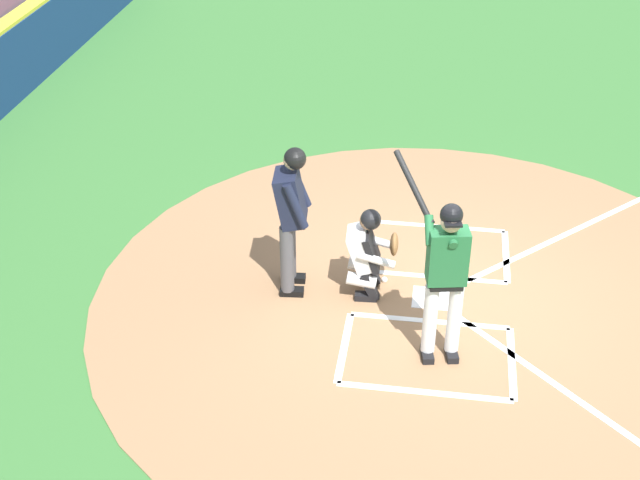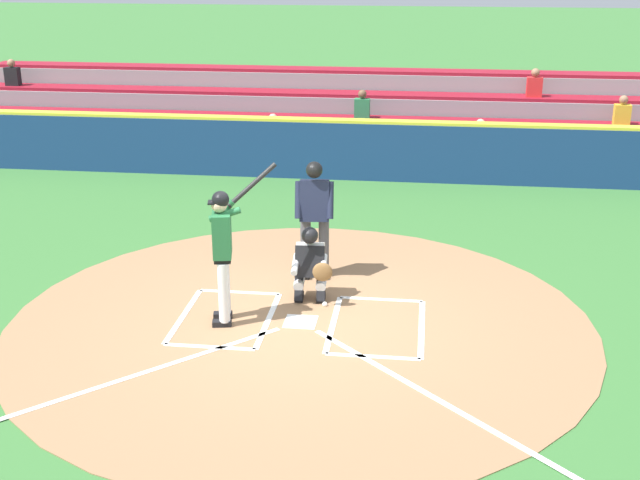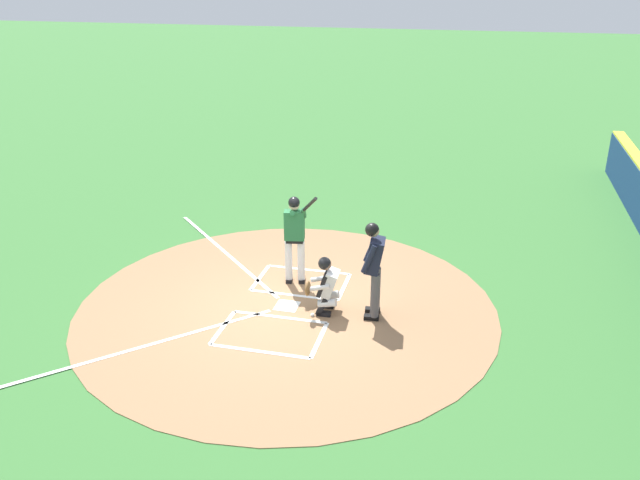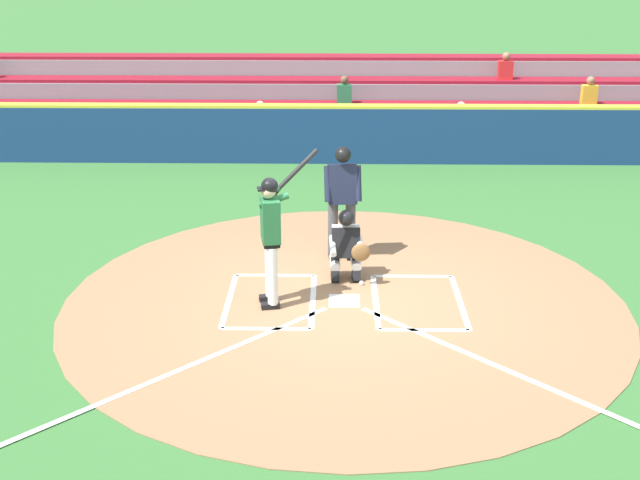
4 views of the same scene
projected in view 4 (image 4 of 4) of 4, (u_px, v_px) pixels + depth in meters
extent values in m
plane|color=#387033|center=(344.00, 302.00, 11.80)|extent=(120.00, 120.00, 0.00)
cylinder|color=#99704C|center=(344.00, 301.00, 11.80)|extent=(8.00, 8.00, 0.01)
cube|color=white|center=(344.00, 301.00, 11.79)|extent=(0.44, 0.44, 0.01)
cube|color=white|center=(412.00, 276.00, 12.62)|extent=(1.20, 0.08, 0.01)
cube|color=white|center=(424.00, 330.00, 10.94)|extent=(1.20, 0.08, 0.01)
cube|color=white|center=(376.00, 301.00, 11.79)|extent=(0.08, 1.80, 0.01)
cube|color=white|center=(460.00, 302.00, 11.77)|extent=(0.08, 1.80, 0.01)
cube|color=white|center=(275.00, 275.00, 12.65)|extent=(1.20, 0.08, 0.01)
cube|color=white|center=(266.00, 329.00, 10.97)|extent=(1.20, 0.08, 0.01)
cube|color=white|center=(313.00, 300.00, 11.80)|extent=(0.08, 1.80, 0.01)
cube|color=white|center=(229.00, 300.00, 11.82)|extent=(0.08, 1.80, 0.01)
cube|color=white|center=(170.00, 374.00, 9.87)|extent=(3.73, 3.73, 0.01)
cube|color=white|center=(523.00, 377.00, 9.80)|extent=(3.73, 3.73, 0.01)
cylinder|color=white|center=(273.00, 276.00, 11.40)|extent=(0.15, 0.15, 0.84)
cube|color=black|center=(270.00, 306.00, 11.56)|extent=(0.28, 0.17, 0.09)
cylinder|color=white|center=(270.00, 269.00, 11.64)|extent=(0.15, 0.15, 0.84)
cube|color=black|center=(268.00, 298.00, 11.80)|extent=(0.28, 0.17, 0.09)
cube|color=black|center=(271.00, 241.00, 11.36)|extent=(0.28, 0.38, 0.10)
cube|color=#236638|center=(270.00, 220.00, 11.25)|extent=(0.31, 0.44, 0.60)
sphere|color=beige|center=(268.00, 191.00, 11.10)|extent=(0.21, 0.21, 0.21)
sphere|color=black|center=(270.00, 186.00, 11.07)|extent=(0.23, 0.23, 0.23)
cube|color=black|center=(261.00, 189.00, 11.07)|extent=(0.14, 0.19, 0.02)
cylinder|color=#236638|center=(274.00, 200.00, 11.14)|extent=(0.44, 0.17, 0.21)
cylinder|color=#236638|center=(272.00, 196.00, 11.33)|extent=(0.28, 0.14, 0.29)
cylinder|color=black|center=(296.00, 171.00, 11.41)|extent=(0.62, 0.48, 0.53)
cylinder|color=black|center=(276.00, 192.00, 11.31)|extent=(0.10, 0.11, 0.08)
cube|color=black|center=(356.00, 277.00, 12.51)|extent=(0.13, 0.27, 0.09)
cube|color=black|center=(356.00, 269.00, 12.41)|extent=(0.13, 0.25, 0.37)
cylinder|color=silver|center=(356.00, 261.00, 12.48)|extent=(0.17, 0.37, 0.21)
cube|color=black|center=(335.00, 278.00, 12.50)|extent=(0.13, 0.27, 0.09)
cube|color=black|center=(335.00, 269.00, 12.40)|extent=(0.13, 0.25, 0.37)
cylinder|color=silver|center=(335.00, 262.00, 12.47)|extent=(0.17, 0.37, 0.21)
cube|color=silver|center=(346.00, 240.00, 12.36)|extent=(0.42, 0.38, 0.52)
cube|color=black|center=(346.00, 243.00, 12.26)|extent=(0.43, 0.24, 0.46)
sphere|color=#9E7051|center=(346.00, 219.00, 12.17)|extent=(0.21, 0.21, 0.21)
sphere|color=black|center=(346.00, 218.00, 12.14)|extent=(0.24, 0.24, 0.24)
cylinder|color=silver|center=(360.00, 245.00, 12.22)|extent=(0.11, 0.45, 0.20)
cylinder|color=silver|center=(333.00, 246.00, 12.20)|extent=(0.11, 0.45, 0.20)
ellipsoid|color=brown|center=(361.00, 252.00, 12.04)|extent=(0.29, 0.12, 0.28)
cylinder|color=#4C4C51|center=(350.00, 227.00, 13.22)|extent=(0.16, 0.16, 0.86)
cube|color=black|center=(350.00, 255.00, 13.33)|extent=(0.15, 0.29, 0.09)
cylinder|color=#4C4C51|center=(333.00, 228.00, 13.20)|extent=(0.16, 0.16, 0.86)
cube|color=black|center=(333.00, 256.00, 13.31)|extent=(0.15, 0.29, 0.09)
cube|color=#191E33|center=(342.00, 184.00, 12.91)|extent=(0.47, 0.40, 0.66)
sphere|color=tan|center=(343.00, 156.00, 12.70)|extent=(0.22, 0.22, 0.22)
sphere|color=black|center=(343.00, 155.00, 12.68)|extent=(0.25, 0.25, 0.25)
cylinder|color=#191E33|center=(358.00, 183.00, 12.84)|extent=(0.13, 0.29, 0.56)
cylinder|color=#191E33|center=(327.00, 184.00, 12.80)|extent=(0.13, 0.29, 0.56)
sphere|color=white|center=(362.00, 283.00, 12.32)|extent=(0.07, 0.07, 0.07)
cube|color=navy|center=(341.00, 135.00, 18.59)|extent=(22.00, 0.36, 1.25)
cube|color=yellow|center=(341.00, 106.00, 18.35)|extent=(22.00, 0.32, 0.06)
cube|color=gray|center=(341.00, 141.00, 19.69)|extent=(20.00, 0.85, 0.45)
cube|color=maroon|center=(341.00, 130.00, 19.59)|extent=(19.60, 0.72, 0.08)
cube|color=gray|center=(341.00, 124.00, 20.40)|extent=(20.00, 0.85, 0.90)
cube|color=maroon|center=(341.00, 104.00, 20.23)|extent=(19.60, 0.72, 0.08)
cube|color=gray|center=(341.00, 108.00, 21.12)|extent=(20.00, 0.85, 1.35)
cube|color=maroon|center=(341.00, 80.00, 20.86)|extent=(19.60, 0.72, 0.08)
cube|color=gray|center=(340.00, 93.00, 21.83)|extent=(20.00, 0.85, 1.80)
cube|color=maroon|center=(341.00, 57.00, 21.50)|extent=(19.60, 0.72, 0.08)
cube|color=yellow|center=(589.00, 95.00, 19.99)|extent=(0.36, 0.22, 0.46)
sphere|color=#9E7051|center=(591.00, 81.00, 19.86)|extent=(0.20, 0.20, 0.20)
cube|color=red|center=(505.00, 70.00, 20.65)|extent=(0.36, 0.22, 0.46)
sphere|color=#9E7051|center=(506.00, 56.00, 20.53)|extent=(0.20, 0.20, 0.20)
cube|color=black|center=(460.00, 120.00, 19.40)|extent=(0.36, 0.22, 0.46)
sphere|color=beige|center=(461.00, 106.00, 19.28)|extent=(0.20, 0.20, 0.20)
cube|color=#2D844C|center=(344.00, 94.00, 20.08)|extent=(0.36, 0.22, 0.46)
sphere|color=brown|center=(344.00, 80.00, 19.96)|extent=(0.20, 0.20, 0.20)
cube|color=red|center=(260.00, 119.00, 19.48)|extent=(0.36, 0.22, 0.46)
sphere|color=beige|center=(260.00, 105.00, 19.36)|extent=(0.20, 0.20, 0.20)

